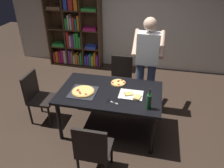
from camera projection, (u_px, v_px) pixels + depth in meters
ground_plane at (110, 128)px, 3.78m from camera, size 12.00×12.00×0.00m
back_wall at (133, 13)px, 5.26m from camera, size 6.40×0.10×2.80m
dining_table at (110, 95)px, 3.43m from camera, size 1.60×0.98×0.75m
chair_near_camera at (93, 149)px, 2.70m from camera, size 0.42×0.42×0.90m
chair_far_side at (121, 76)px, 4.34m from camera, size 0.42×0.42×0.90m
chair_left_end at (37, 95)px, 3.75m from camera, size 0.42×0.42×0.90m
bookshelf at (75, 33)px, 5.60m from camera, size 1.40×0.35×1.95m
person_serving_pizza at (147, 60)px, 3.82m from camera, size 0.55×0.54×1.75m
pepperoni_pizza_on_tray at (83, 92)px, 3.37m from camera, size 0.41×0.41×0.04m
pizza_slices_on_towel at (132, 95)px, 3.29m from camera, size 0.36×0.29×0.03m
wine_bottle at (149, 101)px, 2.96m from camera, size 0.07×0.07×0.32m
kitchen_scissors at (110, 101)px, 3.16m from camera, size 0.20×0.11×0.01m
second_pizza_plain at (118, 83)px, 3.61m from camera, size 0.24×0.24×0.03m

